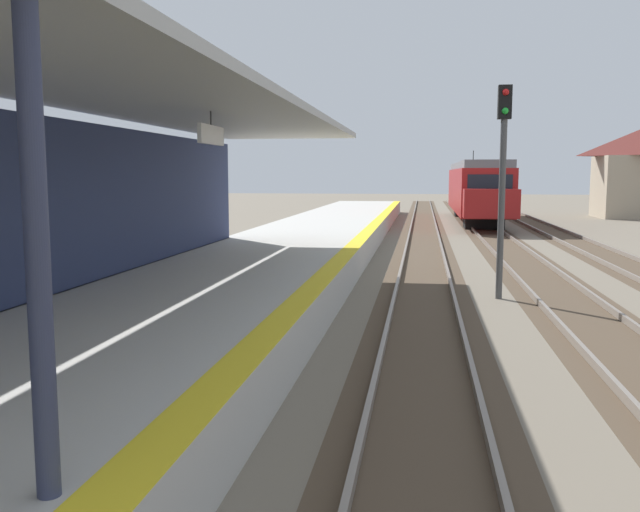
% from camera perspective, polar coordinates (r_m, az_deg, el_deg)
% --- Properties ---
extents(station_platform, '(5.00, 80.00, 0.91)m').
position_cam_1_polar(station_platform, '(16.90, -6.31, -2.08)').
color(station_platform, '#B7B5AD').
rests_on(station_platform, ground).
extents(station_building_with_canopy, '(4.85, 24.00, 4.43)m').
position_cam_1_polar(station_building_with_canopy, '(12.27, -21.37, 4.49)').
color(station_building_with_canopy, '#4C4C4C').
rests_on(station_building_with_canopy, ground).
extents(track_pair_nearest_platform, '(2.34, 120.00, 0.16)m').
position_cam_1_polar(track_pair_nearest_platform, '(20.35, 8.75, -1.74)').
color(track_pair_nearest_platform, '#4C3D2D').
rests_on(track_pair_nearest_platform, ground).
extents(track_pair_middle, '(2.34, 120.00, 0.16)m').
position_cam_1_polar(track_pair_middle, '(20.65, 18.23, -1.89)').
color(track_pair_middle, '#4C3D2D').
rests_on(track_pair_middle, ground).
extents(approaching_train, '(2.93, 19.60, 4.76)m').
position_cam_1_polar(approaching_train, '(45.40, 13.08, 5.56)').
color(approaching_train, maroon).
rests_on(approaching_train, ground).
extents(rail_signal_post, '(0.32, 0.34, 5.20)m').
position_cam_1_polar(rail_signal_post, '(17.17, 15.13, 7.06)').
color(rail_signal_post, '#4C4C4C').
rests_on(rail_signal_post, ground).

